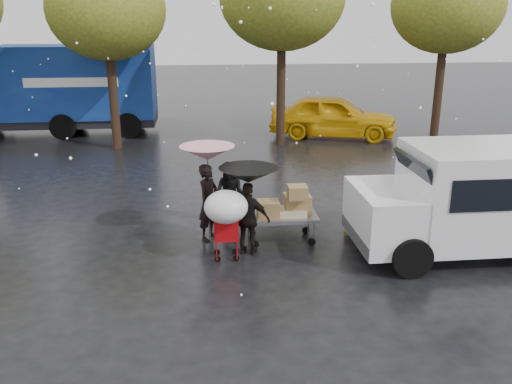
{
  "coord_description": "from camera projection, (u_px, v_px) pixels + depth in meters",
  "views": [
    {
      "loc": [
        -0.51,
        -9.71,
        4.6
      ],
      "look_at": [
        0.63,
        1.0,
        1.09
      ],
      "focal_mm": 38.0,
      "sensor_mm": 36.0,
      "label": 1
    }
  ],
  "objects": [
    {
      "name": "ground",
      "position": [
        230.0,
        261.0,
        10.66
      ],
      "size": [
        90.0,
        90.0,
        0.0
      ],
      "primitive_type": "plane",
      "color": "black",
      "rests_on": "ground"
    },
    {
      "name": "person_pink",
      "position": [
        209.0,
        202.0,
        11.48
      ],
      "size": [
        0.66,
        0.72,
        1.66
      ],
      "primitive_type": "imported",
      "rotation": [
        0.0,
        0.0,
        0.99
      ],
      "color": "black",
      "rests_on": "ground"
    },
    {
      "name": "person_middle",
      "position": [
        230.0,
        195.0,
        12.23
      ],
      "size": [
        0.92,
        0.86,
        1.5
      ],
      "primitive_type": "imported",
      "rotation": [
        0.0,
        0.0,
        -0.54
      ],
      "color": "black",
      "rests_on": "ground"
    },
    {
      "name": "person_black",
      "position": [
        248.0,
        219.0,
        10.78
      ],
      "size": [
        0.95,
        0.66,
        1.5
      ],
      "primitive_type": "imported",
      "rotation": [
        0.0,
        0.0,
        2.77
      ],
      "color": "black",
      "rests_on": "ground"
    },
    {
      "name": "umbrella_pink",
      "position": [
        207.0,
        153.0,
        11.15
      ],
      "size": [
        1.15,
        1.15,
        2.06
      ],
      "color": "#4C4C4C",
      "rests_on": "ground"
    },
    {
      "name": "umbrella_black",
      "position": [
        248.0,
        175.0,
        10.5
      ],
      "size": [
        1.16,
        1.16,
        1.8
      ],
      "color": "#4C4C4C",
      "rests_on": "ground"
    },
    {
      "name": "vendor_cart",
      "position": [
        285.0,
        209.0,
        11.41
      ],
      "size": [
        1.52,
        0.8,
        1.27
      ],
      "color": "slate",
      "rests_on": "ground"
    },
    {
      "name": "shopping_cart",
      "position": [
        226.0,
        211.0,
        10.31
      ],
      "size": [
        0.84,
        0.84,
        1.46
      ],
      "color": "#BA0A0F",
      "rests_on": "ground"
    },
    {
      "name": "white_van",
      "position": [
        485.0,
        197.0,
        10.76
      ],
      "size": [
        4.91,
        2.18,
        2.2
      ],
      "color": "white",
      "rests_on": "ground"
    },
    {
      "name": "blue_truck",
      "position": [
        58.0,
        90.0,
        21.67
      ],
      "size": [
        8.3,
        2.6,
        3.5
      ],
      "color": "navy",
      "rests_on": "ground"
    },
    {
      "name": "box_ground_near",
      "position": [
        394.0,
        242.0,
        10.96
      ],
      "size": [
        0.51,
        0.42,
        0.46
      ],
      "primitive_type": "cube",
      "rotation": [
        0.0,
        0.0,
        -0.02
      ],
      "color": "olive",
      "rests_on": "ground"
    },
    {
      "name": "box_ground_far",
      "position": [
        354.0,
        226.0,
        11.99
      ],
      "size": [
        0.47,
        0.39,
        0.32
      ],
      "primitive_type": "cube",
      "rotation": [
        0.0,
        0.0,
        -0.17
      ],
      "color": "olive",
      "rests_on": "ground"
    },
    {
      "name": "yellow_taxi",
      "position": [
        333.0,
        116.0,
        21.29
      ],
      "size": [
        5.28,
        3.3,
        1.68
      ],
      "primitive_type": "imported",
      "rotation": [
        0.0,
        0.0,
        1.28
      ],
      "color": "#E2A40B",
      "rests_on": "ground"
    },
    {
      "name": "tree_row",
      "position": [
        196.0,
        3.0,
        18.5
      ],
      "size": [
        21.6,
        4.4,
        7.12
      ],
      "color": "black",
      "rests_on": "ground"
    }
  ]
}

